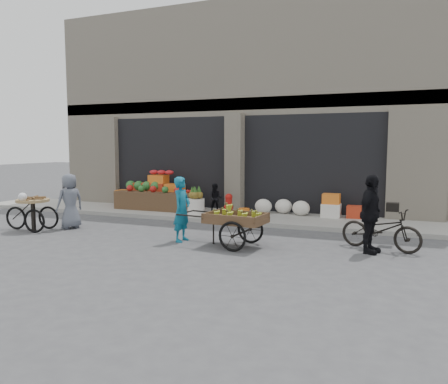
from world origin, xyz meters
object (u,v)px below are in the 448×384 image
at_px(orange_bucket, 244,213).
at_px(tricycle_cart, 33,209).
at_px(banana_cart, 234,217).
at_px(bicycle, 381,229).
at_px(vendor_woman, 182,209).
at_px(seated_person, 216,198).
at_px(cyclist, 370,214).
at_px(vendor_grey, 70,201).
at_px(pineapple_bin, 196,207).
at_px(fire_hydrant, 229,204).

height_order(orange_bucket, tricycle_cart, tricycle_cart).
xyz_separation_m(banana_cart, bicycle, (3.05, 0.87, -0.22)).
distance_m(orange_bucket, tricycle_cart, 5.78).
bearing_deg(orange_bucket, banana_cart, -74.98).
bearing_deg(banana_cart, tricycle_cart, -171.43).
relative_size(orange_bucket, vendor_woman, 0.21).
height_order(seated_person, cyclist, cyclist).
bearing_deg(orange_bucket, vendor_grey, -147.41).
distance_m(orange_bucket, cyclist, 4.45).
height_order(vendor_woman, tricycle_cart, vendor_woman).
height_order(vendor_grey, cyclist, cyclist).
bearing_deg(vendor_grey, orange_bucket, 145.51).
xyz_separation_m(orange_bucket, tricycle_cart, (-4.79, -3.21, 0.30)).
bearing_deg(cyclist, orange_bucket, 71.95).
bearing_deg(orange_bucket, bicycle, -28.57).
relative_size(seated_person, tricycle_cart, 0.64).
distance_m(pineapple_bin, orange_bucket, 1.61).
xyz_separation_m(seated_person, banana_cart, (2.00, -3.67, 0.08)).
height_order(seated_person, vendor_grey, vendor_grey).
relative_size(pineapple_bin, seated_person, 0.56).
distance_m(seated_person, bicycle, 5.77).
relative_size(pineapple_bin, vendor_woman, 0.34).
distance_m(seated_person, cyclist, 5.81).
xyz_separation_m(fire_hydrant, cyclist, (4.14, -2.54, 0.32)).
bearing_deg(banana_cart, bicycle, 22.08).
height_order(tricycle_cart, vendor_grey, vendor_grey).
bearing_deg(banana_cart, vendor_woman, -175.84).
xyz_separation_m(fire_hydrant, vendor_woman, (-0.02, -2.97, 0.26)).
xyz_separation_m(vendor_grey, bicycle, (7.92, 0.52, -0.30)).
bearing_deg(vendor_grey, bicycle, 116.66).
bearing_deg(banana_cart, orange_bucket, 111.08).
bearing_deg(cyclist, banana_cart, 115.81).
xyz_separation_m(orange_bucket, bicycle, (3.84, -2.09, 0.18)).
relative_size(pineapple_bin, cyclist, 0.32).
bearing_deg(pineapple_bin, cyclist, -26.31).
relative_size(vendor_woman, vendor_grey, 1.02).
relative_size(orange_bucket, tricycle_cart, 0.22).
relative_size(vendor_woman, bicycle, 0.89).
height_order(fire_hydrant, tricycle_cart, tricycle_cart).
xyz_separation_m(vendor_grey, cyclist, (7.72, 0.12, 0.08)).
height_order(orange_bucket, bicycle, bicycle).
bearing_deg(cyclist, fire_hydrant, 74.80).
bearing_deg(banana_cart, fire_hydrant, 119.30).
bearing_deg(fire_hydrant, bicycle, -26.26).
relative_size(vendor_grey, cyclist, 0.90).
relative_size(seated_person, cyclist, 0.56).
bearing_deg(vendor_woman, fire_hydrant, 1.87).
distance_m(fire_hydrant, vendor_woman, 2.99).
bearing_deg(vendor_woman, orange_bucket, -7.83).
xyz_separation_m(vendor_woman, vendor_grey, (-3.56, 0.31, -0.01)).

